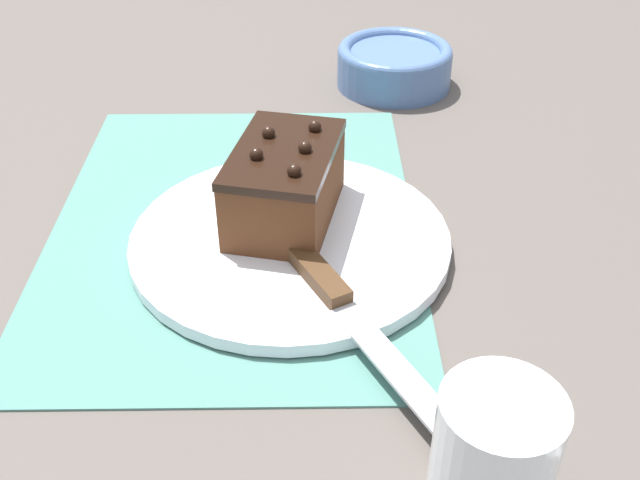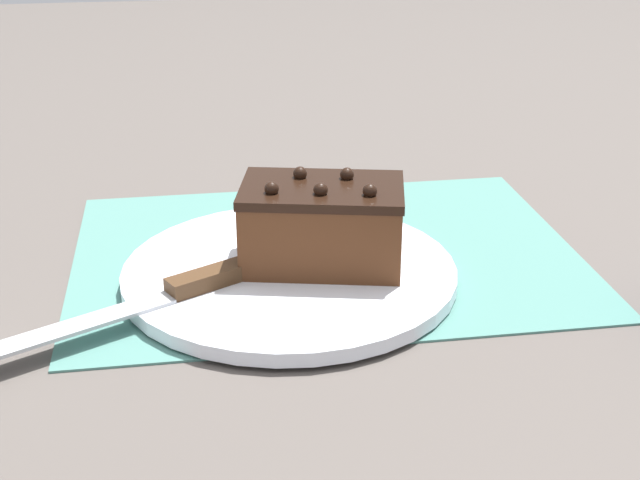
% 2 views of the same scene
% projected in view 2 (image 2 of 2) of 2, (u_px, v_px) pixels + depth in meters
% --- Properties ---
extents(ground_plane, '(3.00, 3.00, 0.00)m').
position_uv_depth(ground_plane, '(326.00, 254.00, 0.83)').
color(ground_plane, '#544C47').
extents(placemat_woven, '(0.46, 0.34, 0.00)m').
position_uv_depth(placemat_woven, '(326.00, 252.00, 0.82)').
color(placemat_woven, slate).
rests_on(placemat_woven, ground_plane).
extents(cake_plate, '(0.29, 0.29, 0.01)m').
position_uv_depth(cake_plate, '(290.00, 273.00, 0.77)').
color(cake_plate, white).
rests_on(cake_plate, placemat_woven).
extents(chocolate_cake, '(0.15, 0.11, 0.08)m').
position_uv_depth(chocolate_cake, '(322.00, 224.00, 0.76)').
color(chocolate_cake, '#512D19').
rests_on(chocolate_cake, cake_plate).
extents(serving_knife, '(0.23, 0.14, 0.01)m').
position_uv_depth(serving_knife, '(167.00, 293.00, 0.71)').
color(serving_knife, '#472D19').
rests_on(serving_knife, cake_plate).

